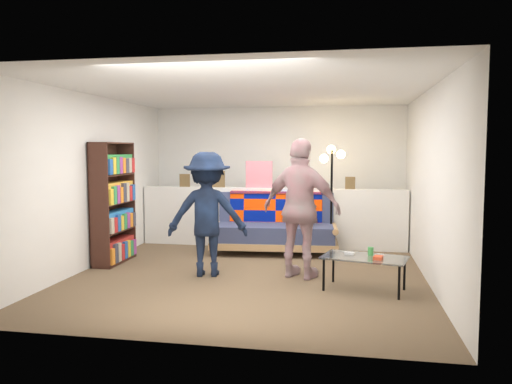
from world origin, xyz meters
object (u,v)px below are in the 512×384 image
bookshelf (113,207)px  person_left (207,214)px  futon_sofa (276,227)px  person_right (301,209)px  floor_lamp (332,177)px  coffee_table (365,259)px

bookshelf → person_left: bookshelf is taller
futon_sofa → person_right: bearing=-70.6°
floor_lamp → person_right: bearing=-100.8°
floor_lamp → coffee_table: bearing=-78.0°
bookshelf → floor_lamp: bearing=23.2°
bookshelf → person_right: (2.76, -0.39, 0.08)m
futon_sofa → bookshelf: bookshelf is taller
bookshelf → person_right: bearing=-8.0°
coffee_table → floor_lamp: size_ratio=0.61×
bookshelf → person_right: person_right is taller
floor_lamp → person_left: size_ratio=1.06×
person_right → coffee_table: bearing=170.0°
futon_sofa → person_left: person_left is taller
floor_lamp → futon_sofa: bearing=-168.7°
bookshelf → futon_sofa: bearing=27.4°
bookshelf → floor_lamp: 3.38m
coffee_table → bookshelf: bearing=166.7°
bookshelf → person_left: bearing=-17.1°
bookshelf → coffee_table: (3.55, -0.84, -0.44)m
futon_sofa → coffee_table: (1.33, -1.99, -0.02)m
person_left → futon_sofa: bearing=-122.8°
futon_sofa → person_left: (-0.67, -1.62, 0.41)m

